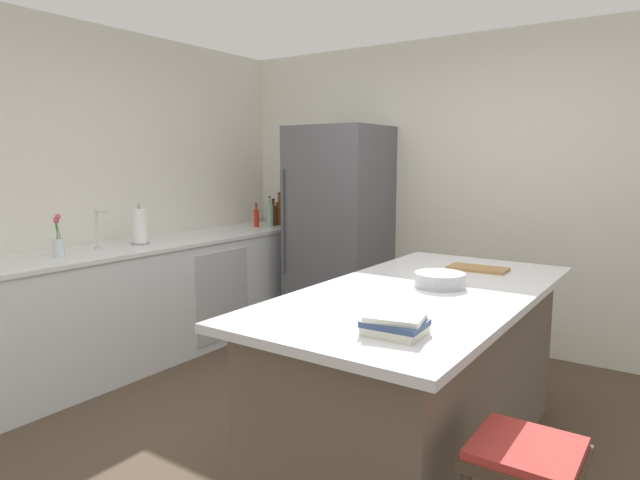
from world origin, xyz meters
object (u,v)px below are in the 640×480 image
(cutting_board, at_px, (478,269))
(cookbook_stack, at_px, (395,325))
(refrigerator, at_px, (339,231))
(sink_faucet, at_px, (98,228))
(bar_stool, at_px, (525,476))
(whiskey_bottle, at_px, (280,212))
(hot_sauce_bottle, at_px, (256,217))
(syrup_bottle, at_px, (273,215))
(gin_bottle, at_px, (270,215))
(mixing_bowl, at_px, (440,280))
(flower_vase, at_px, (58,243))
(paper_towel_roll, at_px, (140,227))
(kitchen_island, at_px, (420,374))

(cutting_board, bearing_deg, cookbook_stack, -83.87)
(refrigerator, bearing_deg, cookbook_stack, -53.27)
(refrigerator, relative_size, sink_faucet, 6.24)
(bar_stool, relative_size, cookbook_stack, 2.65)
(whiskey_bottle, bearing_deg, hot_sauce_bottle, -103.35)
(refrigerator, distance_m, syrup_bottle, 0.82)
(bar_stool, distance_m, cutting_board, 1.61)
(gin_bottle, xyz_separation_m, mixing_bowl, (2.37, -1.47, -0.09))
(sink_faucet, bearing_deg, flower_vase, -79.94)
(paper_towel_roll, bearing_deg, bar_stool, -15.71)
(kitchen_island, distance_m, cookbook_stack, 0.91)
(refrigerator, relative_size, mixing_bowl, 7.13)
(sink_faucet, height_order, cutting_board, sink_faucet)
(flower_vase, relative_size, cookbook_stack, 1.22)
(gin_bottle, distance_m, mixing_bowl, 2.79)
(kitchen_island, distance_m, bar_stool, 1.04)
(kitchen_island, relative_size, bar_stool, 3.37)
(kitchen_island, bearing_deg, gin_bottle, 145.74)
(bar_stool, relative_size, gin_bottle, 2.13)
(bar_stool, distance_m, sink_faucet, 3.28)
(paper_towel_roll, bearing_deg, cookbook_stack, -18.21)
(sink_faucet, relative_size, flower_vase, 1.03)
(kitchen_island, distance_m, refrigerator, 2.29)
(bar_stool, xyz_separation_m, cookbook_stack, (-0.50, 0.02, 0.44))
(refrigerator, bearing_deg, bar_stool, -46.37)
(bar_stool, bearing_deg, cutting_board, 114.86)
(whiskey_bottle, bearing_deg, syrup_bottle, -97.83)
(refrigerator, height_order, flower_vase, refrigerator)
(gin_bottle, bearing_deg, mixing_bowl, -31.80)
(kitchen_island, bearing_deg, refrigerator, 133.59)
(paper_towel_roll, xyz_separation_m, mixing_bowl, (2.47, -0.02, -0.11))
(gin_bottle, bearing_deg, kitchen_island, -34.26)
(refrigerator, height_order, cookbook_stack, refrigerator)
(flower_vase, bearing_deg, mixing_bowl, 15.04)
(cookbook_stack, height_order, cutting_board, cookbook_stack)
(paper_towel_roll, bearing_deg, hot_sauce_bottle, 89.56)
(kitchen_island, relative_size, cookbook_stack, 8.95)
(hot_sauce_bottle, height_order, cookbook_stack, hot_sauce_bottle)
(paper_towel_roll, distance_m, hot_sauce_bottle, 1.36)
(kitchen_island, bearing_deg, bar_stool, -46.28)
(mixing_bowl, bearing_deg, cutting_board, 88.00)
(syrup_bottle, height_order, mixing_bowl, syrup_bottle)
(cutting_board, bearing_deg, paper_towel_roll, -168.04)
(refrigerator, distance_m, whiskey_bottle, 0.82)
(mixing_bowl, bearing_deg, bar_stool, -52.11)
(sink_faucet, bearing_deg, syrup_bottle, 86.86)
(hot_sauce_bottle, xyz_separation_m, cookbook_stack, (2.63, -2.23, -0.06))
(sink_faucet, bearing_deg, cutting_board, 18.84)
(kitchen_island, distance_m, gin_bottle, 2.87)
(refrigerator, relative_size, whiskey_bottle, 5.76)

